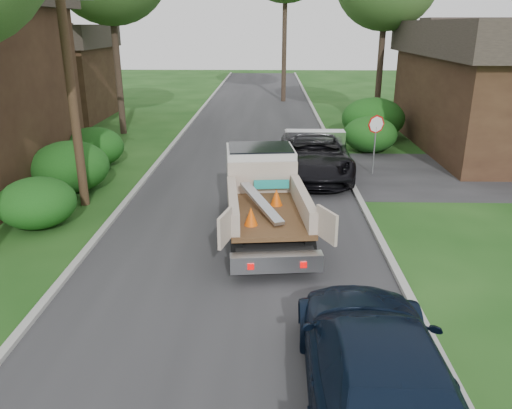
{
  "coord_description": "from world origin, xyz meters",
  "views": [
    {
      "loc": [
        0.88,
        -11.15,
        5.88
      ],
      "look_at": [
        0.53,
        1.81,
        1.2
      ],
      "focal_mm": 35.0,
      "sensor_mm": 36.0,
      "label": 1
    }
  ],
  "objects_px": {
    "stop_sign": "(376,132)",
    "house_left_far": "(49,71)",
    "utility_pole": "(67,49)",
    "black_pickup": "(315,155)",
    "navy_suv": "(377,367)",
    "flatbed_truck": "(263,188)"
  },
  "relations": [
    {
      "from": "flatbed_truck",
      "to": "navy_suv",
      "type": "bearing_deg",
      "value": -82.26
    },
    {
      "from": "black_pickup",
      "to": "house_left_far",
      "type": "bearing_deg",
      "value": 143.86
    },
    {
      "from": "stop_sign",
      "to": "utility_pole",
      "type": "height_order",
      "value": "utility_pole"
    },
    {
      "from": "house_left_far",
      "to": "black_pickup",
      "type": "distance_m",
      "value": 21.04
    },
    {
      "from": "utility_pole",
      "to": "house_left_far",
      "type": "bearing_deg",
      "value": 115.23
    },
    {
      "from": "house_left_far",
      "to": "navy_suv",
      "type": "bearing_deg",
      "value": -58.84
    },
    {
      "from": "house_left_far",
      "to": "black_pickup",
      "type": "xyz_separation_m",
      "value": [
        16.26,
        -13.17,
        -2.18
      ]
    },
    {
      "from": "stop_sign",
      "to": "black_pickup",
      "type": "height_order",
      "value": "stop_sign"
    },
    {
      "from": "stop_sign",
      "to": "black_pickup",
      "type": "distance_m",
      "value": 2.61
    },
    {
      "from": "house_left_far",
      "to": "flatbed_truck",
      "type": "distance_m",
      "value": 23.59
    },
    {
      "from": "utility_pole",
      "to": "flatbed_truck",
      "type": "xyz_separation_m",
      "value": [
        6.19,
        -1.72,
        -3.95
      ]
    },
    {
      "from": "stop_sign",
      "to": "flatbed_truck",
      "type": "xyz_separation_m",
      "value": [
        -4.49,
        -5.74,
        -0.56
      ]
    },
    {
      "from": "stop_sign",
      "to": "navy_suv",
      "type": "relative_size",
      "value": 0.44
    },
    {
      "from": "flatbed_truck",
      "to": "black_pickup",
      "type": "xyz_separation_m",
      "value": [
        2.05,
        5.57,
        -0.35
      ]
    },
    {
      "from": "utility_pole",
      "to": "flatbed_truck",
      "type": "height_order",
      "value": "utility_pole"
    },
    {
      "from": "utility_pole",
      "to": "black_pickup",
      "type": "height_order",
      "value": "utility_pole"
    },
    {
      "from": "house_left_far",
      "to": "black_pickup",
      "type": "bearing_deg",
      "value": -39.02
    },
    {
      "from": "utility_pole",
      "to": "black_pickup",
      "type": "bearing_deg",
      "value": 25.02
    },
    {
      "from": "stop_sign",
      "to": "utility_pole",
      "type": "distance_m",
      "value": 11.91
    },
    {
      "from": "utility_pole",
      "to": "navy_suv",
      "type": "distance_m",
      "value": 13.28
    },
    {
      "from": "stop_sign",
      "to": "navy_suv",
      "type": "height_order",
      "value": "stop_sign"
    },
    {
      "from": "stop_sign",
      "to": "house_left_far",
      "type": "bearing_deg",
      "value": 145.19
    }
  ]
}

